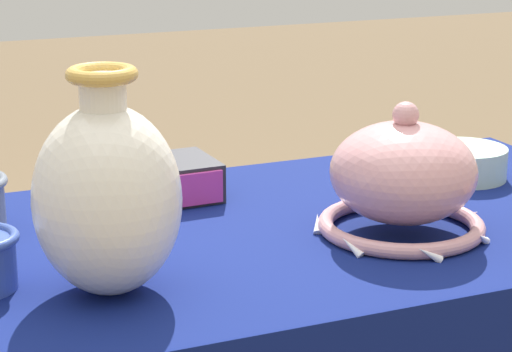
{
  "coord_description": "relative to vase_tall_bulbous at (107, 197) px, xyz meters",
  "views": [
    {
      "loc": [
        -0.52,
        -1.24,
        1.23
      ],
      "look_at": [
        -0.02,
        -0.08,
        0.86
      ],
      "focal_mm": 70.0,
      "sensor_mm": 36.0,
      "label": 1
    }
  ],
  "objects": [
    {
      "name": "pot_squat_celadon",
      "position": [
        0.67,
        0.24,
        -0.09
      ],
      "size": [
        0.15,
        0.15,
        0.05
      ],
      "primitive_type": "cylinder",
      "color": "#A8CCB7",
      "rests_on": "display_table"
    },
    {
      "name": "display_table",
      "position": [
        0.24,
        0.13,
        -0.2
      ],
      "size": [
        1.28,
        0.64,
        0.75
      ],
      "color": "brown",
      "rests_on": "ground_plane"
    },
    {
      "name": "vase_tall_bulbous",
      "position": [
        0.0,
        0.0,
        0.0
      ],
      "size": [
        0.18,
        0.18,
        0.28
      ],
      "color": "white",
      "rests_on": "display_table"
    },
    {
      "name": "mosaic_tile_box",
      "position": [
        0.19,
        0.33,
        -0.09
      ],
      "size": [
        0.13,
        0.14,
        0.06
      ],
      "rotation": [
        0.0,
        0.0,
        0.03
      ],
      "color": "#232328",
      "rests_on": "display_table"
    },
    {
      "name": "vase_dome_bell",
      "position": [
        0.44,
        0.05,
        -0.04
      ],
      "size": [
        0.24,
        0.25,
        0.19
      ],
      "color": "#D19399",
      "rests_on": "display_table"
    }
  ]
}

